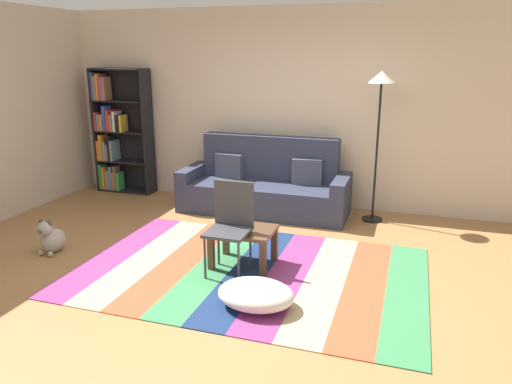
# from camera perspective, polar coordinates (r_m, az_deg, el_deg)

# --- Properties ---
(ground_plane) EXTENTS (14.00, 14.00, 0.00)m
(ground_plane) POSITION_cam_1_polar(r_m,az_deg,el_deg) (4.84, -3.25, -9.58)
(ground_plane) COLOR #9E7042
(back_wall) EXTENTS (6.80, 0.10, 2.70)m
(back_wall) POSITION_cam_1_polar(r_m,az_deg,el_deg) (6.85, 4.41, 9.75)
(back_wall) COLOR beige
(back_wall) RESTS_ON ground_plane
(rug) EXTENTS (3.37, 2.26, 0.01)m
(rug) POSITION_cam_1_polar(r_m,az_deg,el_deg) (4.88, -0.80, -9.29)
(rug) COLOR #843370
(rug) RESTS_ON ground_plane
(couch) EXTENTS (2.26, 0.80, 1.00)m
(couch) POSITION_cam_1_polar(r_m,az_deg,el_deg) (6.60, 1.07, 0.59)
(couch) COLOR #2D3347
(couch) RESTS_ON ground_plane
(bookshelf) EXTENTS (0.90, 0.28, 1.87)m
(bookshelf) POSITION_cam_1_polar(r_m,az_deg,el_deg) (7.78, -15.99, 6.62)
(bookshelf) COLOR black
(bookshelf) RESTS_ON ground_plane
(coffee_table) EXTENTS (0.62, 0.48, 0.39)m
(coffee_table) POSITION_cam_1_polar(r_m,az_deg,el_deg) (4.91, -1.49, -5.18)
(coffee_table) COLOR #513826
(coffee_table) RESTS_ON rug
(pouf) EXTENTS (0.66, 0.50, 0.23)m
(pouf) POSITION_cam_1_polar(r_m,az_deg,el_deg) (4.20, -0.02, -11.90)
(pouf) COLOR white
(pouf) RESTS_ON rug
(dog) EXTENTS (0.22, 0.35, 0.40)m
(dog) POSITION_cam_1_polar(r_m,az_deg,el_deg) (5.72, -22.82, -5.04)
(dog) COLOR #9E998E
(dog) RESTS_ON ground_plane
(standing_lamp) EXTENTS (0.32, 0.32, 1.88)m
(standing_lamp) POSITION_cam_1_polar(r_m,az_deg,el_deg) (6.18, 14.38, 10.69)
(standing_lamp) COLOR black
(standing_lamp) RESTS_ON ground_plane
(tv_remote) EXTENTS (0.12, 0.15, 0.02)m
(tv_remote) POSITION_cam_1_polar(r_m,az_deg,el_deg) (4.92, -1.77, -4.02)
(tv_remote) COLOR black
(tv_remote) RESTS_ON coffee_table
(folding_chair) EXTENTS (0.40, 0.40, 0.90)m
(folding_chair) POSITION_cam_1_polar(r_m,az_deg,el_deg) (4.71, -2.97, -3.28)
(folding_chair) COLOR #38383D
(folding_chair) RESTS_ON ground_plane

